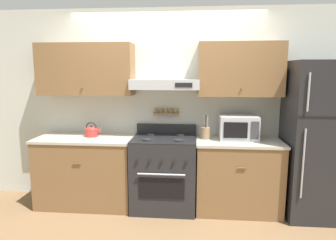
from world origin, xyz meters
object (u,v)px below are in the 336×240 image
at_px(refrigerator, 318,140).
at_px(tea_kettle, 92,131).
at_px(utensil_crock, 205,133).
at_px(microwave, 238,127).
at_px(stove_range, 164,173).

xyz_separation_m(refrigerator, tea_kettle, (-2.80, 0.09, 0.04)).
relative_size(tea_kettle, utensil_crock, 0.69).
bearing_deg(utensil_crock, microwave, 2.50).
bearing_deg(microwave, refrigerator, -6.76).
bearing_deg(stove_range, microwave, 5.15).
xyz_separation_m(tea_kettle, microwave, (1.88, 0.02, 0.08)).
bearing_deg(microwave, utensil_crock, -177.50).
height_order(stove_range, utensil_crock, utensil_crock).
bearing_deg(microwave, tea_kettle, -179.46).
distance_m(refrigerator, utensil_crock, 1.34).
height_order(stove_range, microwave, microwave).
bearing_deg(tea_kettle, microwave, 0.54).
bearing_deg(utensil_crock, refrigerator, -3.94).
relative_size(tea_kettle, microwave, 0.45).
bearing_deg(refrigerator, microwave, 173.24).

